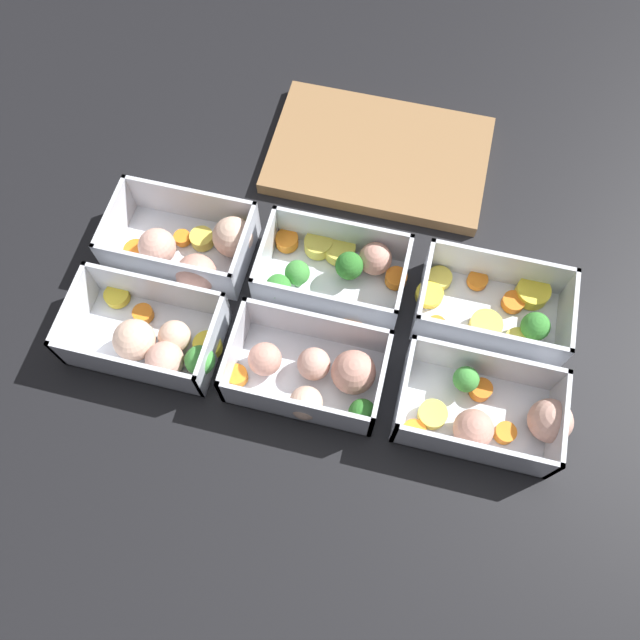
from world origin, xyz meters
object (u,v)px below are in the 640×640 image
container_near_left (154,340)px  container_near_center (315,374)px  container_far_right (496,310)px  container_far_center (335,269)px  container_near_right (490,414)px  container_far_left (192,247)px

container_near_left → container_near_center: size_ratio=0.99×
container_near_left → container_far_right: same height
container_far_center → container_far_right: bearing=-1.8°
container_near_left → container_far_right: size_ratio=1.00×
container_near_center → container_near_right: (0.19, 0.00, -0.00)m
container_far_center → container_far_right: (0.19, -0.01, -0.00)m
container_near_left → container_far_left: 0.12m
container_near_left → container_far_left: (0.00, 0.12, 0.00)m
container_near_center → container_far_center: same height
container_far_left → container_far_center: size_ratio=1.03×
container_far_center → container_near_center: bearing=-86.2°
container_near_left → container_near_right: (0.37, 0.00, -0.00)m
container_far_left → container_near_center: bearing=-33.6°
container_near_right → container_far_left: 0.39m
container_far_center → container_far_right: 0.19m
container_far_right → container_far_center: bearing=178.2°
container_far_left → container_far_right: bearing=0.9°
container_near_center → container_far_right: size_ratio=1.00×
container_near_left → container_far_right: 0.39m
container_near_center → container_far_center: size_ratio=1.00×
container_near_left → container_far_left: bearing=88.5°
container_far_center → container_far_right: same height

